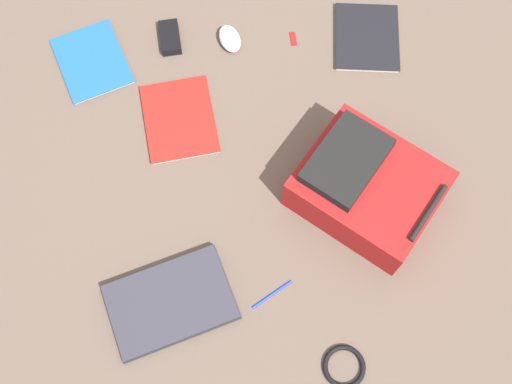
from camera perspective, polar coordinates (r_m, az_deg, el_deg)
name	(u,v)px	position (r m, az deg, el deg)	size (l,w,h in m)	color
ground_plane	(245,184)	(1.92, -1.03, 0.70)	(4.01, 4.01, 0.00)	brown
backpack	(366,187)	(1.85, 9.99, 0.49)	(0.50, 0.50, 0.19)	maroon
laptop	(170,302)	(1.81, -7.78, -9.89)	(0.39, 0.31, 0.03)	#24242C
book_manual	(92,61)	(2.18, -14.67, 11.42)	(0.28, 0.32, 0.01)	silver
book_blue	(180,119)	(2.01, -6.95, 6.56)	(0.24, 0.30, 0.02)	silver
book_red	(367,38)	(2.19, 10.04, 13.64)	(0.25, 0.29, 0.02)	silver
computer_mouse	(230,39)	(2.14, -2.39, 13.75)	(0.07, 0.11, 0.04)	silver
cable_coil	(344,367)	(1.80, 8.01, -15.45)	(0.12, 0.12, 0.01)	black
power_brick	(170,37)	(2.17, -7.81, 13.73)	(0.06, 0.12, 0.03)	black
pen_black	(272,294)	(1.81, 1.46, -9.27)	(0.01, 0.01, 0.14)	#1933B2
usb_stick	(293,38)	(2.17, 3.42, 13.76)	(0.02, 0.05, 0.01)	#B21919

